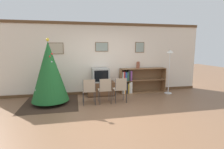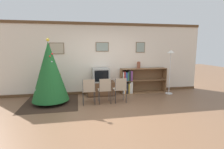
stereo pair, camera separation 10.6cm
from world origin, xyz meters
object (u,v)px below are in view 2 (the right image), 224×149
object	(u,v)px
folding_chair_right	(120,88)
standing_lamp	(171,60)
christmas_tree	(49,71)
folding_chair_center	(105,89)
folding_chair_left	(89,90)
tv_console	(101,88)
bookshelf	(135,81)
television	(101,75)
vase	(139,65)

from	to	relation	value
folding_chair_right	standing_lamp	bearing A→B (deg)	18.39
christmas_tree	folding_chair_center	size ratio (longest dim) A/B	2.51
folding_chair_left	folding_chair_right	bearing A→B (deg)	0.00
tv_console	bookshelf	distance (m)	1.40
tv_console	folding_chair_left	bearing A→B (deg)	-116.88
standing_lamp	folding_chair_left	bearing A→B (deg)	-167.30
television	bookshelf	distance (m)	1.42
tv_console	folding_chair_right	bearing A→B (deg)	-63.12
christmas_tree	folding_chair_left	world-z (taller)	christmas_tree
folding_chair_left	bookshelf	bearing A→B (deg)	30.34
tv_console	television	size ratio (longest dim) A/B	1.65
bookshelf	vase	world-z (taller)	vase
christmas_tree	tv_console	world-z (taller)	christmas_tree
tv_console	folding_chair_left	distance (m)	1.14
television	bookshelf	xyz separation A→B (m)	(1.38, 0.11, -0.31)
tv_console	folding_chair_right	size ratio (longest dim) A/B	1.23
folding_chair_left	bookshelf	distance (m)	2.18
television	folding_chair_center	world-z (taller)	television
christmas_tree	folding_chair_right	size ratio (longest dim) A/B	2.51
folding_chair_left	standing_lamp	bearing A→B (deg)	12.70
folding_chair_center	folding_chair_right	bearing A→B (deg)	0.00
tv_console	folding_chair_left	size ratio (longest dim) A/B	1.23
folding_chair_right	folding_chair_left	bearing A→B (deg)	180.00
folding_chair_center	vase	world-z (taller)	vase
folding_chair_right	standing_lamp	distance (m)	2.38
bookshelf	standing_lamp	world-z (taller)	standing_lamp
christmas_tree	folding_chair_center	xyz separation A→B (m)	(1.70, -0.37, -0.56)
tv_console	television	world-z (taller)	television
television	folding_chair_left	distance (m)	1.15
folding_chair_left	vase	bearing A→B (deg)	29.06
tv_console	bookshelf	xyz separation A→B (m)	(1.38, 0.11, 0.21)
christmas_tree	folding_chair_left	xyz separation A→B (m)	(1.20, -0.37, -0.56)
folding_chair_center	vase	distance (m)	1.99
tv_console	folding_chair_center	xyz separation A→B (m)	(0.00, -1.00, 0.21)
television	folding_chair_left	bearing A→B (deg)	-116.94
standing_lamp	folding_chair_right	bearing A→B (deg)	-161.61
folding_chair_left	standing_lamp	size ratio (longest dim) A/B	0.49
folding_chair_left	vase	world-z (taller)	vase
tv_console	folding_chair_right	distance (m)	1.14
bookshelf	folding_chair_center	bearing A→B (deg)	-141.36
vase	tv_console	bearing A→B (deg)	-175.26
folding_chair_left	folding_chair_right	size ratio (longest dim) A/B	1.00
folding_chair_left	bookshelf	size ratio (longest dim) A/B	0.45
television	folding_chair_right	xyz separation A→B (m)	(0.50, -0.99, -0.30)
christmas_tree	vase	distance (m)	3.30
folding_chair_left	bookshelf	xyz separation A→B (m)	(1.88, 1.10, -0.01)
folding_chair_right	bookshelf	world-z (taller)	bookshelf
folding_chair_right	standing_lamp	xyz separation A→B (m)	(2.12, 0.71, 0.82)
television	bookshelf	bearing A→B (deg)	4.54
television	vase	bearing A→B (deg)	4.84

